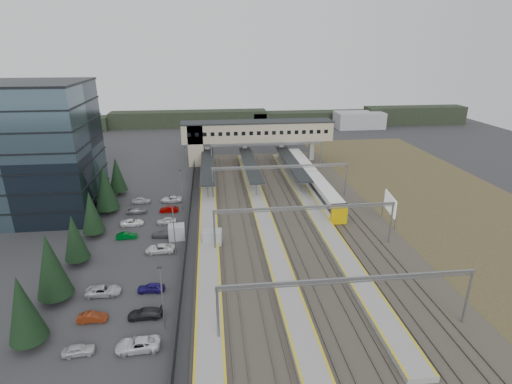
{
  "coord_description": "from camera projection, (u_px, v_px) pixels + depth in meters",
  "views": [
    {
      "loc": [
        -2.0,
        -62.97,
        30.3
      ],
      "look_at": [
        6.14,
        7.52,
        4.0
      ],
      "focal_mm": 28.0,
      "sensor_mm": 36.0,
      "label": 1
    }
  ],
  "objects": [
    {
      "name": "fence",
      "position": [
        189.0,
        215.0,
        73.01
      ],
      "size": [
        0.08,
        90.0,
        2.0
      ],
      "color": "#26282B",
      "rests_on": "ground"
    },
    {
      "name": "rail_corridor",
      "position": [
        274.0,
        214.0,
        74.96
      ],
      "size": [
        34.0,
        90.0,
        0.92
      ],
      "color": "#3D3630",
      "rests_on": "ground"
    },
    {
      "name": "relay_cabin_far",
      "position": [
        177.0,
        232.0,
        65.84
      ],
      "size": [
        2.78,
        2.38,
        2.41
      ],
      "color": "#9A9C9F",
      "rests_on": "ground"
    },
    {
      "name": "office_building",
      "position": [
        23.0,
        151.0,
        72.47
      ],
      "size": [
        24.3,
        18.3,
        24.3
      ],
      "color": "#3D525F",
      "rests_on": "ground"
    },
    {
      "name": "gantries",
      "position": [
        291.0,
        189.0,
        71.4
      ],
      "size": [
        28.4,
        62.28,
        7.17
      ],
      "color": "gray",
      "rests_on": "ground"
    },
    {
      "name": "scrub_east",
      "position": [
        452.0,
        207.0,
        78.89
      ],
      "size": [
        34.0,
        120.0,
        0.06
      ],
      "color": "#483928",
      "rests_on": "ground"
    },
    {
      "name": "billboard",
      "position": [
        390.0,
        205.0,
        70.38
      ],
      "size": [
        1.01,
        6.37,
        5.52
      ],
      "color": "gray",
      "rests_on": "ground"
    },
    {
      "name": "relay_cabin_near",
      "position": [
        213.0,
        238.0,
        63.87
      ],
      "size": [
        3.18,
        2.47,
        2.49
      ],
      "color": "#9A9C9F",
      "rests_on": "ground"
    },
    {
      "name": "train",
      "position": [
        312.0,
        179.0,
        88.87
      ],
      "size": [
        2.92,
        40.56,
        3.67
      ],
      "color": "white",
      "rests_on": "ground"
    },
    {
      "name": "conifer_row",
      "position": [
        84.0,
        220.0,
        61.76
      ],
      "size": [
        4.42,
        49.82,
        9.5
      ],
      "color": "black",
      "rests_on": "ground"
    },
    {
      "name": "ground",
      "position": [
        226.0,
        230.0,
        69.4
      ],
      "size": [
        220.0,
        220.0,
        0.0
      ],
      "primitive_type": "plane",
      "color": "#2B2B2D",
      "rests_on": "ground"
    },
    {
      "name": "footbridge",
      "position": [
        247.0,
        134.0,
        106.59
      ],
      "size": [
        40.4,
        6.4,
        11.2
      ],
      "color": "tan",
      "rests_on": "ground"
    },
    {
      "name": "lampposts",
      "position": [
        178.0,
        206.0,
        68.2
      ],
      "size": [
        0.5,
        53.25,
        8.07
      ],
      "color": "gray",
      "rests_on": "ground"
    },
    {
      "name": "car_park",
      "position": [
        144.0,
        249.0,
        61.6
      ],
      "size": [
        10.57,
        44.58,
        1.29
      ],
      "color": "#B5B4B9",
      "rests_on": "ground"
    },
    {
      "name": "canopies",
      "position": [
        250.0,
        164.0,
        93.94
      ],
      "size": [
        23.1,
        30.0,
        3.28
      ],
      "color": "black",
      "rests_on": "ground"
    },
    {
      "name": "treeline_far",
      "position": [
        276.0,
        118.0,
        156.89
      ],
      "size": [
        170.0,
        19.0,
        7.0
      ],
      "color": "black",
      "rests_on": "ground"
    }
  ]
}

